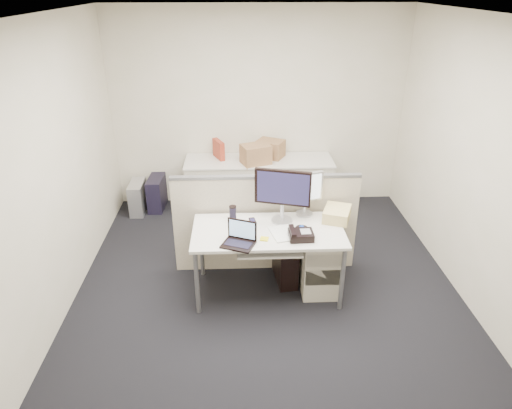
{
  "coord_description": "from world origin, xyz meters",
  "views": [
    {
      "loc": [
        -0.28,
        -3.92,
        2.95
      ],
      "look_at": [
        -0.12,
        0.15,
        0.94
      ],
      "focal_mm": 32.0,
      "sensor_mm": 36.0,
      "label": 1
    }
  ],
  "objects_px": {
    "desk": "(268,236)",
    "monitor_main": "(282,196)",
    "laptop": "(238,235)",
    "desk_phone": "(301,235)"
  },
  "relations": [
    {
      "from": "desk",
      "to": "desk_phone",
      "type": "distance_m",
      "value": 0.36
    },
    {
      "from": "monitor_main",
      "to": "laptop",
      "type": "xyz_separation_m",
      "value": [
        -0.45,
        -0.46,
        -0.17
      ]
    },
    {
      "from": "desk",
      "to": "desk_phone",
      "type": "relative_size",
      "value": 6.49
    },
    {
      "from": "monitor_main",
      "to": "desk_phone",
      "type": "xyz_separation_m",
      "value": [
        0.15,
        -0.36,
        -0.24
      ]
    },
    {
      "from": "desk",
      "to": "monitor_main",
      "type": "xyz_separation_m",
      "value": [
        0.15,
        0.18,
        0.35
      ]
    },
    {
      "from": "monitor_main",
      "to": "laptop",
      "type": "relative_size",
      "value": 1.95
    },
    {
      "from": "desk_phone",
      "to": "monitor_main",
      "type": "bearing_deg",
      "value": 110.83
    },
    {
      "from": "desk",
      "to": "monitor_main",
      "type": "distance_m",
      "value": 0.42
    },
    {
      "from": "laptop",
      "to": "desk_phone",
      "type": "height_order",
      "value": "laptop"
    },
    {
      "from": "desk",
      "to": "laptop",
      "type": "bearing_deg",
      "value": -136.97
    }
  ]
}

